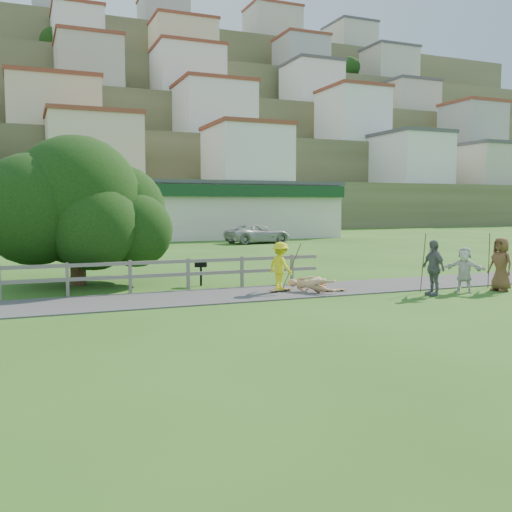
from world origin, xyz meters
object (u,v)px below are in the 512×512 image
Objects in this scene: skater_fallen at (311,285)px; tree at (77,232)px; skater_rider at (281,269)px; spectator_c at (501,264)px; spectator_d at (464,270)px; car_silver at (87,238)px; bbq at (201,273)px; spectator_b at (433,268)px; car_white at (258,234)px.

tree is at bearing 107.41° from skater_fallen.
spectator_c reaches higher than skater_rider.
spectator_d is 0.40× the size of car_silver.
car_silver is 4.23× the size of bbq.
spectator_c reaches higher than spectator_b.
spectator_b reaches higher than skater_fallen.
spectator_d is 0.20× the size of tree.
spectator_b is 12.59m from tree.
spectator_b reaches higher than bbq.
tree is 8.22× the size of bbq.
bbq is (-2.00, 2.59, -0.35)m from skater_rider.
skater_rider is 0.21× the size of tree.
tree is (-15.25, -19.50, 1.21)m from car_white.
skater_fallen is 3.98m from spectator_b.
car_silver is 12.91m from car_white.
skater_rider is at bearing 171.61° from car_silver.
tree is at bearing -152.16° from spectator_d.
skater_rider reaches higher than spectator_d.
car_white is at bearing 170.18° from spectator_c.
spectator_d is 1.68× the size of bbq.
skater_rider is 25.66m from car_white.
car_white is (3.37, 26.28, -0.04)m from spectator_d.
spectator_c is at bearing -125.78° from skater_rider.
skater_rider is at bearing 109.23° from skater_fallen.
spectator_c is at bearing -27.81° from tree.
skater_rider reaches higher than bbq.
skater_rider is at bearing -115.06° from spectator_b.
tree is (-2.35, -20.08, 1.30)m from car_silver.
spectator_d is 9.17m from bbq.
spectator_d is at bearing -128.06° from skater_rider.
skater_rider reaches higher than car_silver.
car_white is at bearing -37.19° from skater_rider.
car_silver is at bearing 167.05° from spectator_d.
car_silver is 0.51× the size of tree.
spectator_b is 1.99× the size of bbq.
tree reaches higher than car_white.
spectator_c is 1.19× the size of spectator_d.
skater_rider is at bearing -36.18° from tree.
skater_fallen is at bearing -35.93° from tree.
car_white is at bearing 87.12° from bbq.
spectator_c is 26.58m from car_white.
car_white is (8.26, 24.57, 0.43)m from skater_fallen.
car_silver reaches higher than skater_fallen.
car_silver is at bearing -158.81° from spectator_b.
skater_fallen is 4.28m from bbq.
car_silver is at bearing -163.59° from spectator_c.
spectator_d is 28.50m from car_silver.
spectator_b reaches higher than skater_rider.
car_silver is 0.73× the size of car_white.
skater_rider is 0.97× the size of skater_fallen.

